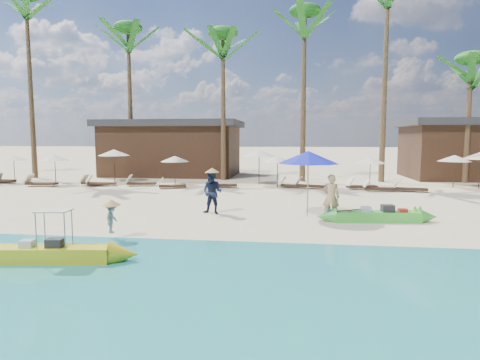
# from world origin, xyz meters

# --- Properties ---
(ground) EXTENTS (240.00, 240.00, 0.00)m
(ground) POSITION_xyz_m (0.00, 0.00, 0.00)
(ground) COLOR beige
(ground) RESTS_ON ground
(wet_sand_strip) EXTENTS (240.00, 4.50, 0.01)m
(wet_sand_strip) POSITION_xyz_m (0.00, -5.00, 0.00)
(wet_sand_strip) COLOR tan
(wet_sand_strip) RESTS_ON ground
(green_canoe) EXTENTS (4.74, 0.93, 0.60)m
(green_canoe) POSITION_xyz_m (4.39, 0.86, 0.20)
(green_canoe) COLOR green
(green_canoe) RESTS_ON ground
(yellow_canoe) EXTENTS (4.82, 1.01, 1.25)m
(yellow_canoe) POSITION_xyz_m (-4.40, -4.90, 0.20)
(yellow_canoe) COLOR yellow
(yellow_canoe) RESTS_ON ground
(tourist) EXTENTS (0.63, 0.44, 1.66)m
(tourist) POSITION_xyz_m (2.80, 0.97, 0.83)
(tourist) COLOR tan
(tourist) RESTS_ON ground
(vendor_green) EXTENTS (0.93, 0.79, 1.68)m
(vendor_green) POSITION_xyz_m (-1.67, 1.61, 0.84)
(vendor_green) COLOR #16213D
(vendor_green) RESTS_ON ground
(vendor_yellow) EXTENTS (0.35, 0.58, 0.87)m
(vendor_yellow) POSITION_xyz_m (-3.83, -2.63, 0.62)
(vendor_yellow) COLOR gray
(vendor_yellow) RESTS_ON ground
(blue_umbrella) EXTENTS (2.30, 2.30, 2.47)m
(blue_umbrella) POSITION_xyz_m (1.99, 1.52, 2.24)
(blue_umbrella) COLOR #99999E
(blue_umbrella) RESTS_ON ground
(resort_parasol_1) EXTENTS (1.77, 1.77, 1.82)m
(resort_parasol_1) POSITION_xyz_m (-16.82, 10.78, 1.64)
(resort_parasol_1) COLOR #3A2217
(resort_parasol_1) RESTS_ON ground
(lounger_1_right) EXTENTS (1.74, 1.05, 0.57)m
(lounger_1_right) POSITION_xyz_m (-17.43, 10.54, 0.19)
(lounger_1_right) COLOR #3A2217
(lounger_1_right) RESTS_ON ground
(resort_parasol_2) EXTENTS (1.83, 1.83, 1.89)m
(resort_parasol_2) POSITION_xyz_m (-13.53, 10.16, 1.70)
(resort_parasol_2) COLOR #3A2217
(resort_parasol_2) RESTS_ON ground
(lounger_2_left) EXTENTS (1.96, 0.71, 0.66)m
(lounger_2_left) POSITION_xyz_m (-13.92, 9.08, 0.22)
(lounger_2_left) COLOR #3A2217
(lounger_2_left) RESTS_ON ground
(resort_parasol_3) EXTENTS (2.12, 2.12, 2.18)m
(resort_parasol_3) POSITION_xyz_m (-10.49, 12.17, 1.97)
(resort_parasol_3) COLOR #3A2217
(resort_parasol_3) RESTS_ON ground
(lounger_3_left) EXTENTS (1.78, 0.63, 0.60)m
(lounger_3_left) POSITION_xyz_m (-10.83, 9.86, 0.20)
(lounger_3_left) COLOR #3A2217
(lounger_3_left) RESTS_ON ground
(lounger_3_right) EXTENTS (1.84, 1.10, 0.60)m
(lounger_3_right) POSITION_xyz_m (-10.28, 9.59, 0.20)
(lounger_3_right) COLOR #3A2217
(lounger_3_right) RESTS_ON ground
(resort_parasol_4) EXTENTS (1.79, 1.79, 1.84)m
(resort_parasol_4) POSITION_xyz_m (-5.79, 10.54, 1.66)
(resort_parasol_4) COLOR #3A2217
(resort_parasol_4) RESTS_ON ground
(lounger_4_left) EXTENTS (1.90, 0.88, 0.62)m
(lounger_4_left) POSITION_xyz_m (-7.90, 10.01, 0.21)
(lounger_4_left) COLOR #3A2217
(lounger_4_left) RESTS_ON ground
(lounger_4_right) EXTENTS (1.73, 0.95, 0.56)m
(lounger_4_right) POSITION_xyz_m (-5.65, 9.09, 0.19)
(lounger_4_right) COLOR #3A2217
(lounger_4_right) RESTS_ON ground
(resort_parasol_5) EXTENTS (2.16, 2.16, 2.23)m
(resort_parasol_5) POSITION_xyz_m (-0.62, 11.53, 2.01)
(resort_parasol_5) COLOR #3A2217
(resort_parasol_5) RESTS_ON ground
(lounger_5_left) EXTENTS (1.79, 0.72, 0.59)m
(lounger_5_left) POSITION_xyz_m (-2.75, 9.76, 0.20)
(lounger_5_left) COLOR #3A2217
(lounger_5_left) RESTS_ON ground
(resort_parasol_6) EXTENTS (1.82, 1.82, 1.88)m
(resort_parasol_6) POSITION_xyz_m (0.57, 10.26, 1.69)
(resort_parasol_6) COLOR #3A2217
(resort_parasol_6) RESTS_ON ground
(lounger_6_left) EXTENTS (1.71, 0.72, 0.56)m
(lounger_6_left) POSITION_xyz_m (1.47, 10.22, 0.19)
(lounger_6_left) COLOR #3A2217
(lounger_6_left) RESTS_ON ground
(lounger_6_right) EXTENTS (1.82, 0.97, 0.59)m
(lounger_6_right) POSITION_xyz_m (2.41, 10.12, 0.20)
(lounger_6_right) COLOR #3A2217
(lounger_6_right) RESTS_ON ground
(resort_parasol_7) EXTENTS (1.79, 1.79, 1.84)m
(resort_parasol_7) POSITION_xyz_m (5.94, 10.41, 1.66)
(resort_parasol_7) COLOR #3A2217
(resort_parasol_7) RESTS_ON ground
(lounger_7_left) EXTENTS (1.70, 0.57, 0.57)m
(lounger_7_left) POSITION_xyz_m (6.16, 9.37, 0.19)
(lounger_7_left) COLOR #3A2217
(lounger_7_left) RESTS_ON ground
(lounger_7_right) EXTENTS (1.89, 1.04, 0.61)m
(lounger_7_right) POSITION_xyz_m (5.33, 10.09, 0.21)
(lounger_7_right) COLOR #3A2217
(lounger_7_right) RESTS_ON ground
(resort_parasol_8) EXTENTS (1.89, 1.89, 1.95)m
(resort_parasol_8) POSITION_xyz_m (10.93, 11.43, 1.76)
(resort_parasol_8) COLOR #3A2217
(resort_parasol_8) RESTS_ON ground
(lounger_8_left) EXTENTS (1.81, 0.88, 0.59)m
(lounger_8_left) POSITION_xyz_m (7.85, 9.35, 0.20)
(lounger_8_left) COLOR #3A2217
(lounger_8_left) RESTS_ON ground
(palm_1) EXTENTS (2.08, 2.08, 13.60)m
(palm_1) POSITION_xyz_m (-17.59, 14.06, 10.82)
(palm_1) COLOR brown
(palm_1) RESTS_ON ground
(palm_2) EXTENTS (2.08, 2.08, 11.33)m
(palm_2) POSITION_xyz_m (-10.45, 15.08, 9.18)
(palm_2) COLOR brown
(palm_2) RESTS_ON ground
(palm_3) EXTENTS (2.08, 2.08, 10.52)m
(palm_3) POSITION_xyz_m (-3.36, 14.27, 8.58)
(palm_3) COLOR brown
(palm_3) RESTS_ON ground
(palm_4) EXTENTS (2.08, 2.08, 11.70)m
(palm_4) POSITION_xyz_m (2.15, 14.01, 9.45)
(palm_4) COLOR brown
(palm_4) RESTS_ON ground
(palm_5) EXTENTS (2.08, 2.08, 13.60)m
(palm_5) POSITION_xyz_m (7.45, 14.38, 10.82)
(palm_5) COLOR brown
(palm_5) RESTS_ON ground
(palm_6) EXTENTS (2.08, 2.08, 8.51)m
(palm_6) POSITION_xyz_m (12.84, 14.52, 7.05)
(palm_6) COLOR brown
(palm_6) RESTS_ON ground
(pavilion_west) EXTENTS (10.80, 6.60, 4.30)m
(pavilion_west) POSITION_xyz_m (-8.00, 17.50, 2.19)
(pavilion_west) COLOR #3A2217
(pavilion_west) RESTS_ON ground
(pavilion_east) EXTENTS (8.80, 6.60, 4.30)m
(pavilion_east) POSITION_xyz_m (14.00, 17.50, 2.20)
(pavilion_east) COLOR #3A2217
(pavilion_east) RESTS_ON ground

